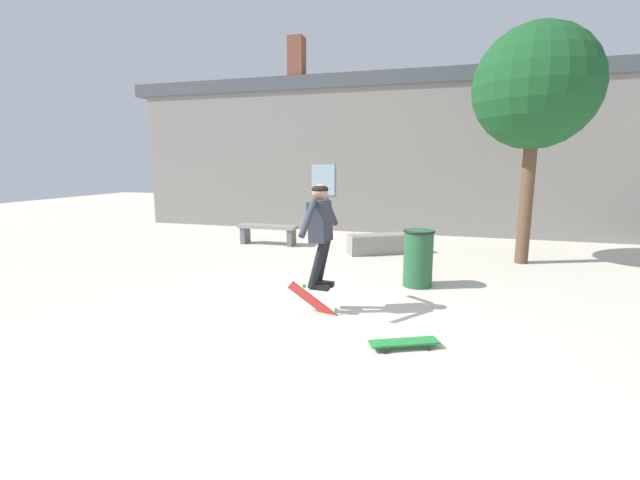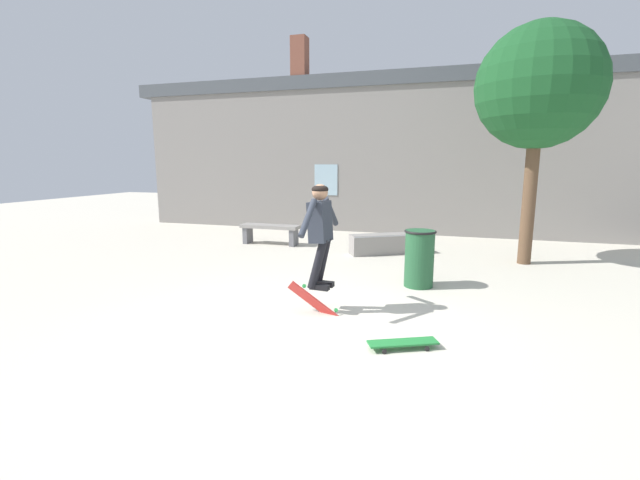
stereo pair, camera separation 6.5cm
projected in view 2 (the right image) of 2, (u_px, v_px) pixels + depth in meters
name	position (u px, v px, depth m)	size (l,w,h in m)	color
ground_plane	(311.00, 329.00, 5.20)	(40.00, 40.00, 0.00)	beige
building_backdrop	(396.00, 151.00, 12.07)	(16.72, 0.52, 5.59)	gray
tree_right	(539.00, 88.00, 8.03)	(2.32, 2.32, 4.57)	brown
park_bench	(270.00, 230.00, 10.60)	(1.49, 0.42, 0.49)	gray
skate_ledge	(386.00, 244.00, 9.52)	(1.59, 1.16, 0.44)	gray
trash_bin	(419.00, 257.00, 6.94)	(0.51, 0.51, 0.93)	#235633
skater	(320.00, 227.00, 5.63)	(0.32, 1.24, 1.39)	#282D38
skateboard_flipping	(316.00, 303.00, 5.73)	(0.79, 0.29, 0.64)	red
skateboard_resting	(403.00, 343.00, 4.65)	(0.77, 0.50, 0.08)	#237F38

